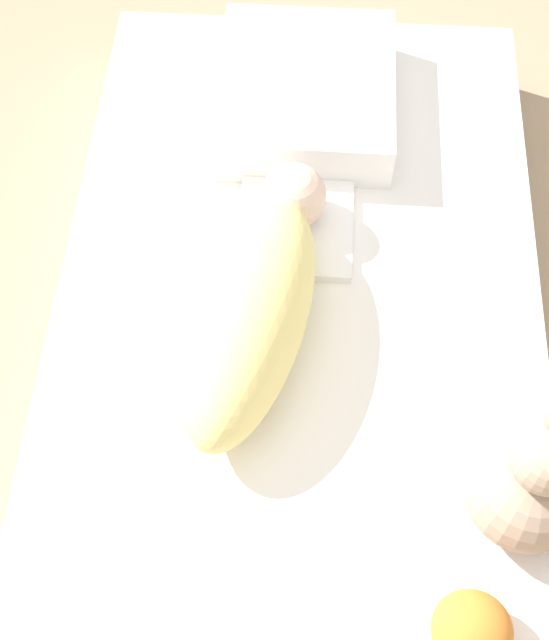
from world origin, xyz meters
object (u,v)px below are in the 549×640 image
object	(u,v)px
swaddled_baby	(255,306)
bunny_plush	(530,485)
pillow	(306,93)
turtle_plush	(472,636)

from	to	relation	value
swaddled_baby	bunny_plush	world-z (taller)	bunny_plush
swaddled_baby	pillow	bearing A→B (deg)	5.22
bunny_plush	turtle_plush	world-z (taller)	bunny_plush
swaddled_baby	turtle_plush	distance (m)	0.61
pillow	turtle_plush	xyz separation A→B (m)	(1.03, 0.28, -0.01)
bunny_plush	pillow	bearing A→B (deg)	-156.55
swaddled_baby	turtle_plush	size ratio (longest dim) A/B	3.78
swaddled_baby	pillow	distance (m)	0.54
pillow	bunny_plush	bearing A→B (deg)	23.45
swaddled_baby	bunny_plush	distance (m)	0.52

